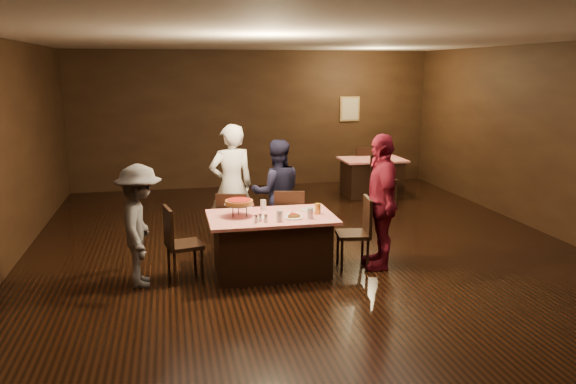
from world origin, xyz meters
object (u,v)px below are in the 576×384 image
at_px(chair_back_far, 362,168).
at_px(diner_white_jacket, 232,186).
at_px(glass_front_left, 279,216).
at_px(main_table, 271,244).
at_px(chair_far_left, 233,224).
at_px(chair_end_left, 184,243).
at_px(diner_navy_hoodie, 277,193).
at_px(diner_red_shirt, 381,202).
at_px(chair_back_near, 384,179).
at_px(plate_empty, 310,210).
at_px(diner_grey_knit, 140,226).
at_px(pizza_stand, 239,202).
at_px(chair_far_right, 289,221).
at_px(chair_end_right, 353,233).
at_px(back_table, 372,177).
at_px(glass_front_right, 310,213).
at_px(glass_amber, 318,209).
at_px(glass_back, 263,205).

xyz_separation_m(chair_back_far, diner_white_jacket, (-3.25, -3.44, 0.44)).
distance_m(chair_back_far, glass_front_left, 5.77).
distance_m(main_table, diner_white_jacket, 1.42).
relative_size(chair_far_left, chair_end_left, 1.00).
height_order(diner_navy_hoodie, diner_red_shirt, diner_red_shirt).
distance_m(chair_back_near, chair_back_far, 1.30).
bearing_deg(chair_back_far, diner_red_shirt, 73.09).
distance_m(diner_red_shirt, plate_empty, 0.94).
height_order(chair_back_far, diner_grey_knit, diner_grey_knit).
relative_size(diner_white_jacket, pizza_stand, 4.80).
relative_size(chair_far_right, chair_back_near, 1.00).
bearing_deg(chair_far_right, chair_end_right, 145.22).
bearing_deg(chair_back_near, chair_far_left, -154.39).
bearing_deg(back_table, glass_front_left, -122.78).
xyz_separation_m(back_table, diner_white_jacket, (-3.25, -2.84, 0.53)).
height_order(chair_end_left, pizza_stand, pizza_stand).
height_order(diner_white_jacket, glass_front_left, diner_white_jacket).
xyz_separation_m(chair_far_left, chair_far_right, (0.80, 0.00, 0.00)).
bearing_deg(plate_empty, back_table, 59.42).
distance_m(main_table, glass_front_right, 0.69).
bearing_deg(chair_end_left, chair_back_near, -61.40).
bearing_deg(chair_back_near, chair_end_left, -152.83).
height_order(diner_white_jacket, glass_amber, diner_white_jacket).
relative_size(diner_white_jacket, diner_navy_hoodie, 1.15).
xyz_separation_m(chair_far_left, chair_end_right, (1.50, -0.75, 0.00)).
bearing_deg(chair_back_near, pizza_stand, -147.75).
height_order(chair_end_left, chair_end_right, same).
bearing_deg(diner_white_jacket, chair_back_near, -158.89).
bearing_deg(diner_red_shirt, chair_far_left, -103.74).
distance_m(pizza_stand, glass_back, 0.44).
relative_size(chair_back_near, glass_front_right, 6.79).
distance_m(back_table, glass_front_left, 5.27).
bearing_deg(glass_amber, diner_red_shirt, -0.54).
bearing_deg(glass_amber, diner_grey_knit, -179.80).
bearing_deg(diner_white_jacket, chair_far_left, 73.23).
height_order(diner_white_jacket, plate_empty, diner_white_jacket).
relative_size(chair_end_right, chair_back_near, 1.00).
relative_size(back_table, chair_back_far, 1.37).
bearing_deg(glass_back, main_table, -80.54).
relative_size(chair_back_far, diner_red_shirt, 0.53).
relative_size(chair_far_right, glass_amber, 6.79).
bearing_deg(chair_far_right, glass_front_left, 83.76).
height_order(diner_grey_knit, glass_front_right, diner_grey_knit).
relative_size(chair_end_right, plate_empty, 3.80).
distance_m(main_table, chair_end_left, 1.10).
relative_size(chair_end_left, diner_navy_hoodie, 0.60).
bearing_deg(diner_white_jacket, back_table, -151.12).
height_order(plate_empty, glass_back, glass_back).
distance_m(diner_red_shirt, glass_amber, 0.86).
height_order(glass_front_left, glass_front_right, same).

